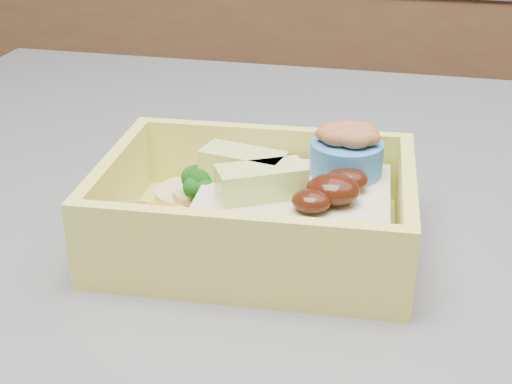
# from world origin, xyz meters

# --- Properties ---
(bento_box) EXTENTS (0.21, 0.16, 0.07)m
(bento_box) POSITION_xyz_m (-0.19, -0.10, 0.95)
(bento_box) COLOR #DFDC5C
(bento_box) RESTS_ON island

